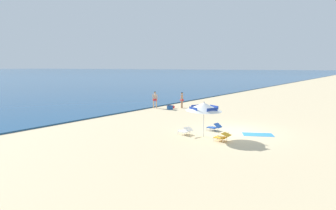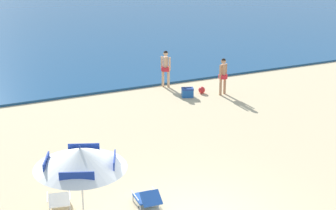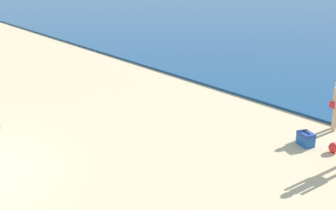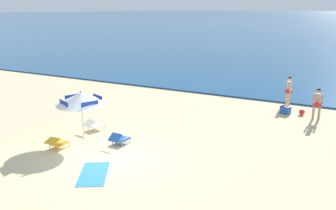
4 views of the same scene
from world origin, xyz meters
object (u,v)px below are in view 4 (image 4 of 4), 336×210
lounge_chair_beside_umbrella (94,125)px  beach_towel (94,174)px  cooler_box (285,110)px  lounge_chair_facing_sea (57,142)px  beach_umbrella_striped_main (81,98)px  lounge_chair_under_umbrella (119,138)px  person_standing_near_shore (289,89)px  beach_ball (302,112)px  person_standing_beside (317,102)px

lounge_chair_beside_umbrella → beach_towel: lounge_chair_beside_umbrella is taller
cooler_box → beach_towel: (-4.49, -10.26, -0.20)m
lounge_chair_beside_umbrella → cooler_box: 9.98m
lounge_chair_facing_sea → lounge_chair_beside_umbrella: bearing=92.8°
beach_umbrella_striped_main → lounge_chair_facing_sea: size_ratio=3.01×
beach_umbrella_striped_main → lounge_chair_under_umbrella: beach_umbrella_striped_main is taller
beach_umbrella_striped_main → cooler_box: bearing=48.6°
lounge_chair_beside_umbrella → person_standing_near_shore: (7.10, 8.59, 0.70)m
beach_ball → cooler_box: bearing=-166.8°
lounge_chair_under_umbrella → person_standing_beside: person_standing_beside is taller
beach_umbrella_striped_main → lounge_chair_under_umbrella: 2.31m
lounge_chair_under_umbrella → beach_towel: size_ratio=0.52×
lounge_chair_beside_umbrella → beach_ball: size_ratio=3.29×
lounge_chair_under_umbrella → person_standing_beside: bearing=47.3°
beach_towel → cooler_box: bearing=66.4°
lounge_chair_facing_sea → beach_ball: size_ratio=2.95×
person_standing_beside → beach_towel: (-6.02, -9.92, -0.92)m
cooler_box → beach_umbrella_striped_main: bearing=-131.4°
beach_ball → person_standing_near_shore: bearing=122.0°
lounge_chair_under_umbrella → lounge_chair_facing_sea: size_ratio=1.07×
beach_ball → beach_umbrella_striped_main: bearing=-133.9°
lounge_chair_under_umbrella → lounge_chair_beside_umbrella: bearing=157.0°
cooler_box → beach_ball: bearing=13.2°
person_standing_beside → beach_ball: person_standing_beside is taller
lounge_chair_beside_umbrella → beach_towel: size_ratio=0.54×
lounge_chair_under_umbrella → lounge_chair_beside_umbrella: lounge_chair_under_umbrella is taller
person_standing_beside → lounge_chair_under_umbrella: bearing=-132.7°
cooler_box → lounge_chair_under_umbrella: bearing=-124.3°
person_standing_beside → beach_ball: 1.19m
lounge_chair_facing_sea → beach_ball: lounge_chair_facing_sea is taller
lounge_chair_under_umbrella → person_standing_beside: 10.02m
person_standing_beside → cooler_box: size_ratio=2.74×
person_standing_beside → beach_towel: size_ratio=0.89×
lounge_chair_beside_umbrella → beach_ball: (8.09, 7.01, -0.13)m
person_standing_near_shore → cooler_box: bearing=-84.2°
person_standing_near_shore → beach_ball: size_ratio=5.67×
beach_umbrella_striped_main → beach_towel: beach_umbrella_striped_main is taller
beach_ball → beach_towel: 11.72m
lounge_chair_facing_sea → person_standing_near_shore: 13.04m
beach_ball → beach_towel: beach_ball is taller
cooler_box → beach_towel: bearing=-113.6°
lounge_chair_under_umbrella → beach_ball: size_ratio=3.15×
person_standing_near_shore → beach_towel: person_standing_near_shore is taller
person_standing_near_shore → cooler_box: (0.18, -1.77, -0.77)m
lounge_chair_beside_umbrella → cooler_box: bearing=43.1°
lounge_chair_beside_umbrella → person_standing_near_shore: bearing=50.4°
lounge_chair_facing_sea → beach_towel: lounge_chair_facing_sea is taller
beach_umbrella_striped_main → beach_ball: bearing=46.1°
lounge_chair_under_umbrella → beach_ball: lounge_chair_under_umbrella is taller
beach_umbrella_striped_main → cooler_box: beach_umbrella_striped_main is taller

